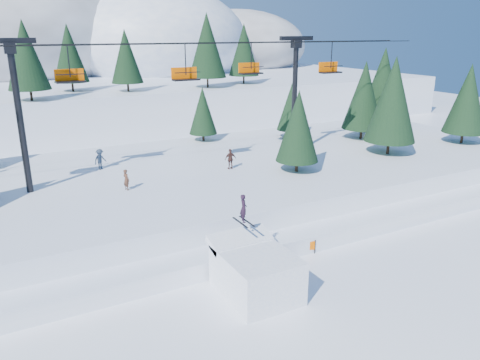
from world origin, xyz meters
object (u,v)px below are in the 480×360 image
banner_far (356,228)px  banner_near (294,248)px  jump_kicker (255,272)px  chairlift (163,85)px

banner_far → banner_near: bearing=-173.9°
jump_kicker → chairlift: (0.77, 15.37, 8.05)m
chairlift → banner_near: bearing=-74.9°
chairlift → banner_far: bearing=-53.9°
chairlift → banner_far: size_ratio=17.70×
jump_kicker → banner_near: bearing=31.5°
banner_far → jump_kicker: bearing=-161.9°
jump_kicker → banner_far: bearing=18.1°
banner_near → banner_far: bearing=6.1°
jump_kicker → banner_near: (4.21, 2.58, -0.73)m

